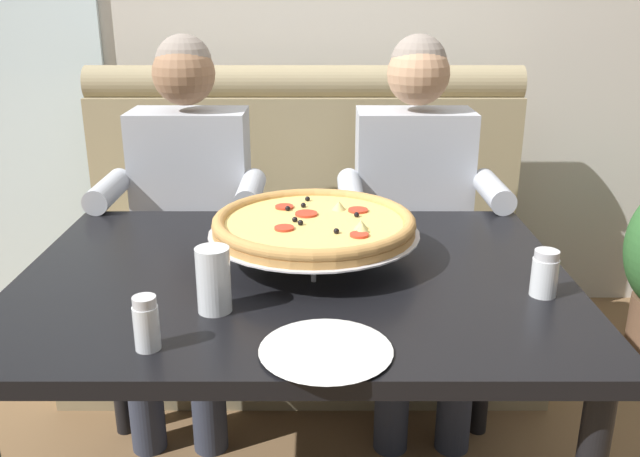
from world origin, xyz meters
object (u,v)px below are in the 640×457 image
object	(u,v)px
booth_bench	(303,261)
drinking_glass	(212,283)
patio_chair	(41,151)
dining_table	(293,303)
diner_right	(414,206)
shaker_oregano	(543,276)
plate_near_left	(324,347)
pizza	(313,225)
shaker_parmesan	(145,327)
diner_left	(186,206)

from	to	relation	value
booth_bench	drinking_glass	world-z (taller)	booth_bench
patio_chair	dining_table	bearing A→B (deg)	-56.54
diner_right	shaker_oregano	world-z (taller)	diner_right
booth_bench	plate_near_left	distance (m)	1.39
booth_bench	dining_table	bearing A→B (deg)	-90.00
dining_table	patio_chair	xyz separation A→B (m)	(-1.57, 2.38, -0.15)
pizza	shaker_oregano	bearing A→B (deg)	-22.82
booth_bench	shaker_parmesan	xyz separation A→B (m)	(-0.27, -1.33, 0.40)
diner_right	pizza	xyz separation A→B (m)	(-0.34, -0.60, 0.14)
booth_bench	drinking_glass	xyz separation A→B (m)	(-0.16, -1.17, 0.42)
booth_bench	diner_right	bearing A→B (deg)	-34.22
booth_bench	pizza	bearing A→B (deg)	-86.82
booth_bench	dining_table	xyz separation A→B (m)	(0.00, -0.96, 0.28)
pizza	plate_near_left	bearing A→B (deg)	-86.89
dining_table	pizza	bearing A→B (deg)	60.96
pizza	shaker_parmesan	size ratio (longest dim) A/B	4.90
diner_left	diner_right	size ratio (longest dim) A/B	1.00
diner_right	patio_chair	world-z (taller)	diner_right
booth_bench	shaker_oregano	distance (m)	1.29
pizza	shaker_oregano	distance (m)	0.56
dining_table	pizza	xyz separation A→B (m)	(0.05, 0.09, 0.18)
pizza	drinking_glass	size ratio (longest dim) A/B	3.70
plate_near_left	patio_chair	bearing A→B (deg)	120.77
pizza	shaker_parmesan	distance (m)	0.56
diner_left	diner_right	xyz separation A→B (m)	(0.78, 0.00, 0.00)
dining_table	pizza	distance (m)	0.20
pizza	patio_chair	xyz separation A→B (m)	(-1.62, 2.29, -0.33)
diner_left	diner_right	world-z (taller)	same
diner_right	patio_chair	bearing A→B (deg)	139.33
shaker_oregano	shaker_parmesan	bearing A→B (deg)	-163.77
diner_left	shaker_parmesan	distance (m)	1.07
pizza	patio_chair	bearing A→B (deg)	125.27
plate_near_left	patio_chair	size ratio (longest dim) A/B	0.30
booth_bench	shaker_oregano	xyz separation A→B (m)	(0.56, -1.09, 0.40)
pizza	diner_left	bearing A→B (deg)	126.09
diner_left	shaker_oregano	world-z (taller)	diner_left
booth_bench	drinking_glass	distance (m)	1.25
patio_chair	drinking_glass	bearing A→B (deg)	-61.40
booth_bench	plate_near_left	size ratio (longest dim) A/B	6.81
diner_left	drinking_glass	size ratio (longest dim) A/B	8.89
booth_bench	plate_near_left	xyz separation A→B (m)	(0.07, -1.34, 0.37)
drinking_glass	patio_chair	size ratio (longest dim) A/B	0.17
booth_bench	plate_near_left	world-z (taller)	booth_bench
patio_chair	diner_right	bearing A→B (deg)	-40.67
shaker_parmesan	drinking_glass	bearing A→B (deg)	57.45
diner_left	patio_chair	bearing A→B (deg)	124.97
plate_near_left	patio_chair	distance (m)	3.22
dining_table	shaker_oregano	distance (m)	0.59
shaker_parmesan	shaker_oregano	bearing A→B (deg)	16.23
diner_right	drinking_glass	bearing A→B (deg)	-121.60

